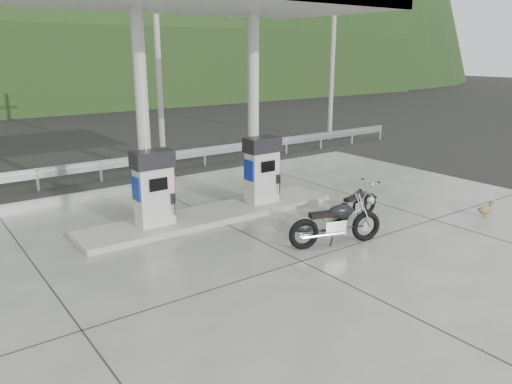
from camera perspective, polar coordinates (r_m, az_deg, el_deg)
ground at (r=11.12m, az=1.80°, el=-6.35°), size 160.00×160.00×0.00m
forecourt_apron at (r=11.12m, az=1.80°, el=-6.30°), size 18.00×14.00×0.02m
pump_island at (r=13.03m, az=-4.97°, el=-2.60°), size 7.00×1.40×0.15m
gas_pump_left at (r=12.04m, az=-11.59°, el=0.44°), size 0.95×0.55×1.80m
gas_pump_right at (r=13.63m, az=0.70°, el=2.54°), size 0.95×0.55×1.80m
canopy_column_left at (r=12.09m, az=-12.81°, el=8.18°), size 0.30×0.30×5.00m
canopy_column_right at (r=13.67m, az=-0.30°, el=9.39°), size 0.30×0.30×5.00m
guardrail at (r=17.67m, az=-14.35°, el=3.91°), size 26.00×0.16×1.42m
road at (r=21.04m, az=-17.84°, el=3.52°), size 60.00×7.00×0.01m
utility_pole_b at (r=19.50m, az=-11.14°, el=14.92°), size 0.22×0.22×8.00m
utility_pole_c at (r=24.73m, az=8.75°, el=15.14°), size 0.22×0.22×8.00m
motorcycle_left at (r=11.20m, az=9.11°, el=-3.57°), size 2.20×1.24×0.99m
motorcycle_right at (r=13.07m, az=11.45°, el=-1.31°), size 1.75×0.82×0.80m
duck at (r=14.30m, az=24.76°, el=-1.89°), size 0.54×0.25×0.37m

